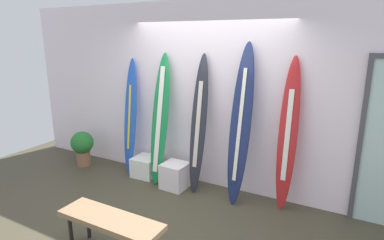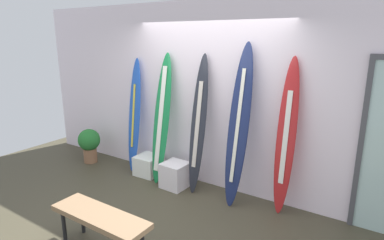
{
  "view_description": "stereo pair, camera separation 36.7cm",
  "coord_description": "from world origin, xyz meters",
  "px_view_note": "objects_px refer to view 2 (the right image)",
  "views": [
    {
      "loc": [
        2.06,
        -3.06,
        2.27
      ],
      "look_at": [
        -0.13,
        0.95,
        1.08
      ],
      "focal_mm": 29.87,
      "sensor_mm": 36.0,
      "label": 1
    },
    {
      "loc": [
        2.38,
        -2.87,
        2.27
      ],
      "look_at": [
        -0.13,
        0.95,
        1.08
      ],
      "focal_mm": 29.87,
      "sensor_mm": 36.0,
      "label": 2
    }
  ],
  "objects_px": {
    "display_block_left": "(149,165)",
    "display_block_center": "(175,175)",
    "surfboard_charcoal": "(198,126)",
    "surfboard_navy": "(239,126)",
    "potted_plant": "(89,143)",
    "surfboard_cobalt": "(134,117)",
    "bench": "(100,218)",
    "surfboard_emerald": "(162,119)",
    "surfboard_crimson": "(286,139)"
  },
  "relations": [
    {
      "from": "display_block_left",
      "to": "potted_plant",
      "type": "height_order",
      "value": "potted_plant"
    },
    {
      "from": "surfboard_charcoal",
      "to": "surfboard_crimson",
      "type": "distance_m",
      "value": 1.28
    },
    {
      "from": "surfboard_cobalt",
      "to": "potted_plant",
      "type": "distance_m",
      "value": 1.14
    },
    {
      "from": "surfboard_cobalt",
      "to": "display_block_left",
      "type": "distance_m",
      "value": 0.86
    },
    {
      "from": "surfboard_charcoal",
      "to": "bench",
      "type": "distance_m",
      "value": 1.94
    },
    {
      "from": "display_block_center",
      "to": "surfboard_cobalt",
      "type": "bearing_deg",
      "value": 169.08
    },
    {
      "from": "display_block_left",
      "to": "surfboard_emerald",
      "type": "bearing_deg",
      "value": -3.34
    },
    {
      "from": "surfboard_navy",
      "to": "potted_plant",
      "type": "height_order",
      "value": "surfboard_navy"
    },
    {
      "from": "surfboard_crimson",
      "to": "surfboard_navy",
      "type": "bearing_deg",
      "value": -170.2
    },
    {
      "from": "surfboard_charcoal",
      "to": "potted_plant",
      "type": "distance_m",
      "value": 2.36
    },
    {
      "from": "surfboard_charcoal",
      "to": "display_block_left",
      "type": "xyz_separation_m",
      "value": [
        -0.99,
        -0.01,
        -0.85
      ]
    },
    {
      "from": "surfboard_cobalt",
      "to": "potted_plant",
      "type": "xyz_separation_m",
      "value": [
        -0.95,
        -0.23,
        -0.58
      ]
    },
    {
      "from": "surfboard_charcoal",
      "to": "potted_plant",
      "type": "height_order",
      "value": "surfboard_charcoal"
    },
    {
      "from": "potted_plant",
      "to": "bench",
      "type": "relative_size",
      "value": 0.54
    },
    {
      "from": "display_block_left",
      "to": "bench",
      "type": "xyz_separation_m",
      "value": [
        0.92,
        -1.84,
        0.24
      ]
    },
    {
      "from": "surfboard_charcoal",
      "to": "surfboard_navy",
      "type": "bearing_deg",
      "value": -2.4
    },
    {
      "from": "surfboard_crimson",
      "to": "display_block_left",
      "type": "xyz_separation_m",
      "value": [
        -2.27,
        -0.09,
        -0.85
      ]
    },
    {
      "from": "surfboard_navy",
      "to": "display_block_center",
      "type": "height_order",
      "value": "surfboard_navy"
    },
    {
      "from": "surfboard_charcoal",
      "to": "surfboard_navy",
      "type": "relative_size",
      "value": 0.92
    },
    {
      "from": "surfboard_charcoal",
      "to": "bench",
      "type": "height_order",
      "value": "surfboard_charcoal"
    },
    {
      "from": "surfboard_cobalt",
      "to": "surfboard_emerald",
      "type": "relative_size",
      "value": 0.95
    },
    {
      "from": "surfboard_charcoal",
      "to": "surfboard_crimson",
      "type": "xyz_separation_m",
      "value": [
        1.27,
        0.08,
        0.0
      ]
    },
    {
      "from": "surfboard_cobalt",
      "to": "bench",
      "type": "bearing_deg",
      "value": -56.55
    },
    {
      "from": "display_block_center",
      "to": "surfboard_emerald",
      "type": "bearing_deg",
      "value": 160.73
    },
    {
      "from": "bench",
      "to": "surfboard_navy",
      "type": "bearing_deg",
      "value": 68.23
    },
    {
      "from": "surfboard_navy",
      "to": "display_block_left",
      "type": "xyz_separation_m",
      "value": [
        -1.65,
        0.02,
        -0.95
      ]
    },
    {
      "from": "display_block_left",
      "to": "display_block_center",
      "type": "xyz_separation_m",
      "value": [
        0.66,
        -0.14,
        0.03
      ]
    },
    {
      "from": "surfboard_navy",
      "to": "potted_plant",
      "type": "xyz_separation_m",
      "value": [
        -2.93,
        -0.15,
        -0.74
      ]
    },
    {
      "from": "surfboard_cobalt",
      "to": "display_block_center",
      "type": "height_order",
      "value": "surfboard_cobalt"
    },
    {
      "from": "surfboard_crimson",
      "to": "display_block_left",
      "type": "distance_m",
      "value": 2.42
    },
    {
      "from": "surfboard_charcoal",
      "to": "potted_plant",
      "type": "relative_size",
      "value": 3.24
    },
    {
      "from": "surfboard_emerald",
      "to": "surfboard_crimson",
      "type": "relative_size",
      "value": 1.0
    },
    {
      "from": "surfboard_cobalt",
      "to": "surfboard_navy",
      "type": "relative_size",
      "value": 0.87
    },
    {
      "from": "surfboard_navy",
      "to": "bench",
      "type": "xyz_separation_m",
      "value": [
        -0.73,
        -1.82,
        -0.71
      ]
    },
    {
      "from": "surfboard_cobalt",
      "to": "potted_plant",
      "type": "height_order",
      "value": "surfboard_cobalt"
    },
    {
      "from": "display_block_left",
      "to": "surfboard_crimson",
      "type": "bearing_deg",
      "value": 2.16
    },
    {
      "from": "display_block_left",
      "to": "potted_plant",
      "type": "bearing_deg",
      "value": -172.19
    },
    {
      "from": "display_block_left",
      "to": "bench",
      "type": "height_order",
      "value": "bench"
    },
    {
      "from": "potted_plant",
      "to": "surfboard_crimson",
      "type": "bearing_deg",
      "value": 4.21
    },
    {
      "from": "surfboard_crimson",
      "to": "display_block_left",
      "type": "bearing_deg",
      "value": -177.84
    },
    {
      "from": "bench",
      "to": "surfboard_crimson",
      "type": "bearing_deg",
      "value": 55.1
    },
    {
      "from": "display_block_center",
      "to": "bench",
      "type": "relative_size",
      "value": 0.33
    },
    {
      "from": "display_block_left",
      "to": "bench",
      "type": "bearing_deg",
      "value": -63.3
    },
    {
      "from": "surfboard_charcoal",
      "to": "display_block_left",
      "type": "bearing_deg",
      "value": -179.61
    },
    {
      "from": "surfboard_cobalt",
      "to": "surfboard_emerald",
      "type": "height_order",
      "value": "surfboard_emerald"
    },
    {
      "from": "potted_plant",
      "to": "display_block_center",
      "type": "bearing_deg",
      "value": 1.18
    },
    {
      "from": "surfboard_cobalt",
      "to": "surfboard_charcoal",
      "type": "relative_size",
      "value": 0.95
    },
    {
      "from": "surfboard_cobalt",
      "to": "bench",
      "type": "distance_m",
      "value": 2.33
    },
    {
      "from": "surfboard_charcoal",
      "to": "bench",
      "type": "xyz_separation_m",
      "value": [
        -0.07,
        -1.84,
        -0.6
      ]
    },
    {
      "from": "surfboard_crimson",
      "to": "display_block_center",
      "type": "relative_size",
      "value": 5.23
    }
  ]
}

